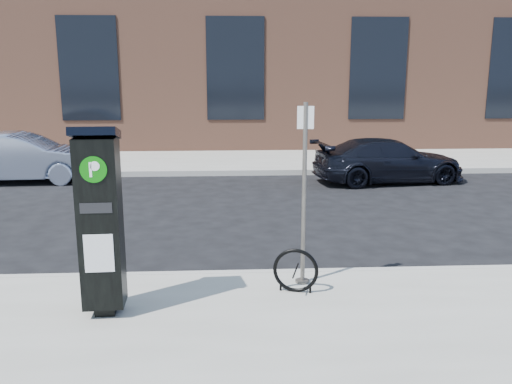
{
  "coord_description": "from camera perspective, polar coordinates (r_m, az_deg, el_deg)",
  "views": [
    {
      "loc": [
        -0.31,
        -7.21,
        2.9
      ],
      "look_at": [
        0.1,
        0.5,
        1.18
      ],
      "focal_mm": 38.0,
      "sensor_mm": 36.0,
      "label": 1
    }
  ],
  "objects": [
    {
      "name": "sidewalk_far",
      "position": [
        21.4,
        -2.2,
        4.94
      ],
      "size": [
        60.0,
        12.0,
        0.15
      ],
      "primitive_type": "cube",
      "color": "gray",
      "rests_on": "ground"
    },
    {
      "name": "car_dark",
      "position": [
        14.91,
        13.76,
        3.24
      ],
      "size": [
        4.2,
        2.15,
        1.17
      ],
      "primitive_type": "imported",
      "rotation": [
        0.0,
        0.0,
        1.7
      ],
      "color": "black",
      "rests_on": "ground"
    },
    {
      "name": "bike_rack",
      "position": [
        6.95,
        4.19,
        -8.27
      ],
      "size": [
        0.57,
        0.19,
        0.58
      ],
      "rotation": [
        0.0,
        0.0,
        -0.26
      ],
      "color": "black",
      "rests_on": "sidewalk_near"
    },
    {
      "name": "building",
      "position": [
        24.24,
        -2.4,
        15.48
      ],
      "size": [
        28.0,
        10.05,
        8.25
      ],
      "color": "brown",
      "rests_on": "ground"
    },
    {
      "name": "curb_far",
      "position": [
        15.49,
        -1.86,
        2.03
      ],
      "size": [
        60.0,
        0.12,
        0.16
      ],
      "primitive_type": "cube",
      "color": "#9E9B93",
      "rests_on": "ground"
    },
    {
      "name": "parking_kiosk",
      "position": [
        6.32,
        -16.07,
        -2.86
      ],
      "size": [
        0.52,
        0.47,
        2.19
      ],
      "rotation": [
        0.0,
        0.0,
        0.05
      ],
      "color": "black",
      "rests_on": "sidewalk_near"
    },
    {
      "name": "curb_near",
      "position": [
        7.73,
        -0.55,
        -8.88
      ],
      "size": [
        60.0,
        0.12,
        0.16
      ],
      "primitive_type": "cube",
      "color": "#9E9B93",
      "rests_on": "ground"
    },
    {
      "name": "car_silver",
      "position": [
        15.77,
        -23.5,
        3.33
      ],
      "size": [
        4.06,
        1.61,
        1.32
      ],
      "primitive_type": "imported",
      "rotation": [
        0.0,
        0.0,
        1.62
      ],
      "color": "#8B96B1",
      "rests_on": "ground"
    },
    {
      "name": "ground",
      "position": [
        7.78,
        -0.55,
        -9.34
      ],
      "size": [
        120.0,
        120.0,
        0.0
      ],
      "primitive_type": "plane",
      "color": "black",
      "rests_on": "ground"
    },
    {
      "name": "sign_pole",
      "position": [
        7.01,
        5.08,
        -0.42
      ],
      "size": [
        0.21,
        0.19,
        2.38
      ],
      "rotation": [
        0.0,
        0.0,
        -0.06
      ],
      "color": "#5B5851",
      "rests_on": "sidewalk_near"
    }
  ]
}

